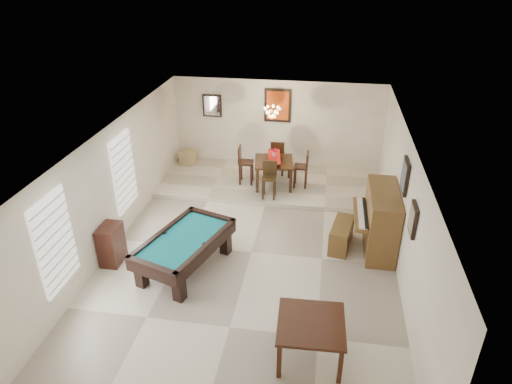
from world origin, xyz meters
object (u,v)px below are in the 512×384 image
(dining_table, at_px, (274,171))
(dining_chair_north, at_px, (278,157))
(dining_chair_west, at_px, (246,165))
(corner_bench, at_px, (188,157))
(dining_chair_east, at_px, (301,169))
(square_table, at_px, (310,340))
(flower_vase, at_px, (274,152))
(dining_chair_south, at_px, (269,180))
(piano_bench, at_px, (341,235))
(apothecary_chest, at_px, (111,244))
(pool_table, at_px, (185,254))
(chandelier, at_px, (272,108))
(upright_piano, at_px, (373,220))

(dining_table, bearing_deg, dining_chair_north, 88.74)
(dining_chair_north, xyz_separation_m, dining_chair_west, (-0.77, -0.71, 0.01))
(corner_bench, bearing_deg, dining_chair_east, -15.71)
(square_table, distance_m, corner_bench, 7.79)
(square_table, relative_size, flower_vase, 4.34)
(dining_chair_south, relative_size, dining_chair_north, 0.94)
(piano_bench, height_order, corner_bench, piano_bench)
(flower_vase, xyz_separation_m, corner_bench, (-2.70, 1.01, -0.75))
(apothecary_chest, relative_size, corner_bench, 1.93)
(piano_bench, height_order, flower_vase, flower_vase)
(square_table, xyz_separation_m, flower_vase, (-1.28, 5.69, 0.71))
(apothecary_chest, xyz_separation_m, flower_vase, (2.88, 3.80, 0.65))
(pool_table, xyz_separation_m, piano_bench, (3.11, 1.31, -0.08))
(apothecary_chest, bearing_deg, dining_chair_north, 57.50)
(dining_chair_north, xyz_separation_m, dining_chair_east, (0.70, -0.69, -0.01))
(dining_table, distance_m, dining_chair_west, 0.76)
(square_table, xyz_separation_m, dining_chair_north, (-1.27, 6.43, 0.27))
(flower_vase, distance_m, dining_chair_north, 0.86)
(piano_bench, relative_size, dining_chair_east, 1.02)
(dining_chair_west, relative_size, chandelier, 1.73)
(square_table, relative_size, dining_chair_east, 1.05)
(piano_bench, xyz_separation_m, dining_chair_south, (-1.82, 1.76, 0.32))
(dining_chair_north, bearing_deg, square_table, 99.12)
(dining_chair_west, height_order, dining_chair_east, dining_chair_west)
(pool_table, height_order, corner_bench, pool_table)
(square_table, relative_size, dining_chair_north, 1.02)
(piano_bench, distance_m, dining_chair_west, 3.59)
(piano_bench, distance_m, dining_chair_south, 2.56)
(square_table, distance_m, piano_bench, 3.26)
(square_table, relative_size, dining_table, 1.03)
(pool_table, xyz_separation_m, chandelier, (1.22, 3.96, 1.85))
(square_table, relative_size, chandelier, 1.72)
(dining_chair_east, relative_size, corner_bench, 2.24)
(dining_table, distance_m, corner_bench, 2.89)
(dining_table, relative_size, flower_vase, 4.23)
(flower_vase, bearing_deg, dining_table, 0.00)
(pool_table, height_order, flower_vase, flower_vase)
(pool_table, bearing_deg, square_table, -18.18)
(pool_table, distance_m, square_table, 3.23)
(dining_chair_south, distance_m, chandelier, 1.83)
(pool_table, xyz_separation_m, flower_vase, (1.32, 3.78, 0.72))
(dining_chair_south, distance_m, corner_bench, 3.18)
(piano_bench, xyz_separation_m, flower_vase, (-1.79, 2.48, 0.79))
(dining_table, xyz_separation_m, dining_chair_south, (-0.03, -0.71, 0.06))
(dining_chair_north, height_order, dining_chair_east, dining_chair_north)
(dining_chair_west, bearing_deg, dining_table, -95.02)
(dining_chair_north, xyz_separation_m, chandelier, (-0.11, -0.56, 1.57))
(upright_piano, distance_m, chandelier, 3.91)
(dining_table, relative_size, chandelier, 1.68)
(apothecary_chest, relative_size, dining_chair_north, 0.84)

